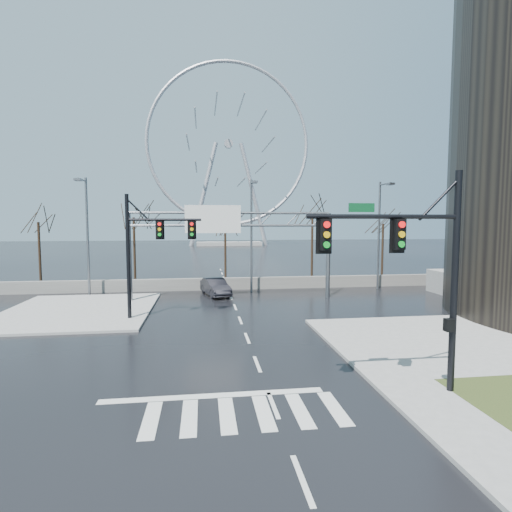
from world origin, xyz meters
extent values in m
plane|color=black|center=(0.00, 0.00, 0.00)|extent=(260.00, 260.00, 0.00)
cube|color=gray|center=(10.00, 2.00, 0.07)|extent=(12.00, 10.00, 0.15)
cube|color=gray|center=(-11.00, 12.00, 0.07)|extent=(10.00, 12.00, 0.15)
cube|color=slate|center=(0.00, 20.00, 0.55)|extent=(52.00, 0.50, 1.10)
cylinder|color=black|center=(6.50, -4.00, 4.00)|extent=(0.24, 0.24, 8.00)
cylinder|color=black|center=(3.80, -4.00, 6.40)|extent=(5.40, 0.16, 0.16)
cube|color=black|center=(4.30, -4.15, 5.80)|extent=(0.35, 0.28, 1.05)
cube|color=black|center=(1.70, -4.15, 5.80)|extent=(0.35, 0.28, 1.05)
cylinder|color=black|center=(-7.00, 9.00, 4.00)|extent=(0.24, 0.24, 8.00)
cylinder|color=black|center=(-4.70, 9.00, 6.40)|extent=(4.60, 0.16, 0.16)
cube|color=black|center=(-5.00, 8.85, 5.80)|extent=(0.35, 0.28, 1.05)
cube|color=black|center=(-3.00, 8.85, 5.80)|extent=(0.35, 0.28, 1.05)
cylinder|color=slate|center=(-8.00, 15.00, 3.50)|extent=(0.36, 0.36, 7.00)
cylinder|color=slate|center=(8.00, 15.00, 3.50)|extent=(0.36, 0.36, 7.00)
cylinder|color=slate|center=(0.00, 15.00, 7.00)|extent=(16.00, 0.20, 0.20)
cylinder|color=slate|center=(0.00, 15.00, 6.00)|extent=(16.00, 0.20, 0.20)
cube|color=#094420|center=(-1.50, 14.85, 6.50)|extent=(4.20, 0.10, 2.00)
cube|color=silver|center=(-1.50, 14.79, 6.50)|extent=(4.40, 0.02, 2.20)
cylinder|color=slate|center=(-12.00, 18.50, 5.00)|extent=(0.20, 0.20, 10.00)
cylinder|color=slate|center=(-12.00, 17.40, 9.70)|extent=(0.12, 2.20, 0.12)
cube|color=slate|center=(-12.00, 16.40, 9.60)|extent=(0.50, 0.70, 0.18)
cylinder|color=slate|center=(2.00, 18.50, 5.00)|extent=(0.20, 0.20, 10.00)
cylinder|color=slate|center=(2.00, 17.40, 9.70)|extent=(0.12, 2.20, 0.12)
cube|color=slate|center=(2.00, 16.40, 9.60)|extent=(0.50, 0.70, 0.18)
cylinder|color=slate|center=(14.00, 18.50, 5.00)|extent=(0.20, 0.20, 10.00)
cylinder|color=slate|center=(14.00, 17.40, 9.70)|extent=(0.12, 2.20, 0.12)
cube|color=slate|center=(14.00, 16.40, 9.60)|extent=(0.50, 0.70, 0.18)
cylinder|color=black|center=(-18.00, 24.00, 3.15)|extent=(0.24, 0.24, 6.30)
cylinder|color=black|center=(-9.00, 23.50, 3.38)|extent=(0.24, 0.24, 6.75)
cylinder|color=black|center=(0.00, 24.50, 2.93)|extent=(0.24, 0.24, 5.85)
cylinder|color=black|center=(9.00, 23.50, 3.51)|extent=(0.24, 0.24, 7.02)
cylinder|color=black|center=(17.00, 24.00, 3.06)|extent=(0.24, 0.24, 6.12)
cube|color=gray|center=(5.00, 95.00, 0.50)|extent=(18.00, 6.00, 1.00)
torus|color=#B2B2B7|center=(5.00, 95.00, 28.00)|extent=(45.00, 1.00, 45.00)
cylinder|color=#B2B2B7|center=(5.00, 95.00, 28.00)|extent=(2.40, 1.50, 2.40)
cylinder|color=#B2B2B7|center=(-2.00, 95.00, 14.00)|extent=(8.28, 1.20, 28.82)
cylinder|color=#B2B2B7|center=(12.00, 95.00, 14.00)|extent=(8.28, 1.20, 28.82)
imported|color=black|center=(-1.28, 17.00, 0.74)|extent=(2.70, 4.77, 1.49)
camera|label=1|loc=(-2.32, -16.92, 6.17)|focal=28.00mm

